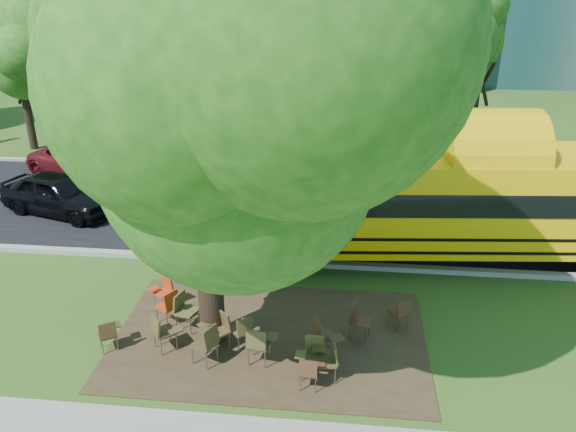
# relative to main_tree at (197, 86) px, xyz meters

# --- Properties ---
(ground) EXTENTS (160.00, 160.00, 0.00)m
(ground) POSITION_rel_main_tree_xyz_m (0.26, 0.69, -5.69)
(ground) COLOR #214816
(ground) RESTS_ON ground
(dirt_patch) EXTENTS (7.00, 4.50, 0.03)m
(dirt_patch) POSITION_rel_main_tree_xyz_m (1.26, 0.19, -5.68)
(dirt_patch) COLOR #382819
(dirt_patch) RESTS_ON ground
(asphalt_road) EXTENTS (80.00, 8.00, 0.04)m
(asphalt_road) POSITION_rel_main_tree_xyz_m (0.26, 7.69, -5.67)
(asphalt_road) COLOR black
(asphalt_road) RESTS_ON ground
(kerb_near) EXTENTS (80.00, 0.25, 0.14)m
(kerb_near) POSITION_rel_main_tree_xyz_m (0.26, 3.69, -5.62)
(kerb_near) COLOR gray
(kerb_near) RESTS_ON ground
(kerb_far) EXTENTS (80.00, 0.25, 0.14)m
(kerb_far) POSITION_rel_main_tree_xyz_m (0.26, 11.79, -5.62)
(kerb_far) COLOR gray
(kerb_far) RESTS_ON ground
(bg_tree_0) EXTENTS (5.20, 5.20, 7.18)m
(bg_tree_0) POSITION_rel_main_tree_xyz_m (-11.74, 13.69, -1.12)
(bg_tree_0) COLOR black
(bg_tree_0) RESTS_ON ground
(bg_tree_2) EXTENTS (4.80, 4.80, 6.62)m
(bg_tree_2) POSITION_rel_main_tree_xyz_m (-4.74, 16.69, -1.48)
(bg_tree_2) COLOR black
(bg_tree_2) RESTS_ON ground
(bg_tree_3) EXTENTS (5.60, 5.60, 7.84)m
(bg_tree_3) POSITION_rel_main_tree_xyz_m (8.26, 14.69, -0.66)
(bg_tree_3) COLOR black
(bg_tree_3) RESTS_ON ground
(main_tree) EXTENTS (7.20, 7.20, 9.31)m
(main_tree) POSITION_rel_main_tree_xyz_m (0.00, 0.00, 0.00)
(main_tree) COLOR black
(main_tree) RESTS_ON ground
(school_bus) EXTENTS (13.04, 4.00, 3.14)m
(school_bus) POSITION_rel_main_tree_xyz_m (6.48, 4.68, -3.88)
(school_bus) COLOR #EBB507
(school_bus) RESTS_ON ground
(chair_0) EXTENTS (0.52, 0.65, 0.78)m
(chair_0) POSITION_rel_main_tree_xyz_m (-2.15, -0.63, -5.21)
(chair_0) COLOR #3D2C16
(chair_0) RESTS_ON ground
(chair_1) EXTENTS (0.78, 0.62, 0.91)m
(chair_1) POSITION_rel_main_tree_xyz_m (-0.98, -0.53, -5.13)
(chair_1) COLOR #473C1E
(chair_1) RESTS_ON ground
(chair_2) EXTENTS (0.62, 0.78, 0.96)m
(chair_2) POSITION_rel_main_tree_xyz_m (0.08, -0.84, -5.10)
(chair_2) COLOR #42391C
(chair_2) RESTS_ON ground
(chair_3) EXTENTS (0.78, 0.62, 0.91)m
(chair_3) POSITION_rel_main_tree_xyz_m (0.21, -0.29, -5.13)
(chair_3) COLOR #4A3E20
(chair_3) RESTS_ON ground
(chair_4) EXTENTS (0.66, 0.55, 0.93)m
(chair_4) POSITION_rel_main_tree_xyz_m (1.17, -0.76, -5.12)
(chair_4) COLOR #473E1F
(chair_4) RESTS_ON ground
(chair_5) EXTENTS (0.58, 0.50, 0.85)m
(chair_5) POSITION_rel_main_tree_xyz_m (2.29, -0.88, -5.17)
(chair_5) COLOR brown
(chair_5) RESTS_ON ground
(chair_6) EXTENTS (0.57, 0.59, 0.89)m
(chair_6) POSITION_rel_main_tree_xyz_m (2.64, -1.05, -5.14)
(chair_6) COLOR #42401C
(chair_6) RESTS_ON ground
(chair_7) EXTENTS (0.74, 0.64, 0.94)m
(chair_7) POSITION_rel_main_tree_xyz_m (2.48, -0.36, -5.11)
(chair_7) COLOR #4E341C
(chair_7) RESTS_ON ground
(chair_8) EXTENTS (0.59, 0.75, 0.89)m
(chair_8) POSITION_rel_main_tree_xyz_m (-1.15, 0.53, -5.14)
(chair_8) COLOR #A43811
(chair_8) RESTS_ON ground
(chair_9) EXTENTS (0.66, 0.52, 0.77)m
(chair_9) POSITION_rel_main_tree_xyz_m (-1.51, 1.23, -5.21)
(chair_9) COLOR red
(chair_9) RESTS_ON ground
(chair_10) EXTENTS (0.57, 0.73, 0.95)m
(chair_10) POSITION_rel_main_tree_xyz_m (-0.73, 0.30, -5.10)
(chair_10) COLOR brown
(chair_10) RESTS_ON ground
(chair_11) EXTENTS (0.55, 0.69, 0.82)m
(chair_11) POSITION_rel_main_tree_xyz_m (0.74, -0.22, -5.19)
(chair_11) COLOR brown
(chair_11) RESTS_ON ground
(chair_12) EXTENTS (0.54, 0.69, 0.90)m
(chair_12) POSITION_rel_main_tree_xyz_m (3.22, 0.38, -5.14)
(chair_12) COLOR #4E2C1B
(chair_12) RESTS_ON ground
(chair_13) EXTENTS (0.53, 0.66, 0.80)m
(chair_13) POSITION_rel_main_tree_xyz_m (4.23, 0.88, -5.20)
(chair_13) COLOR #452B18
(chair_13) RESTS_ON ground
(chair_14) EXTENTS (0.52, 0.46, 0.78)m
(chair_14) POSITION_rel_main_tree_xyz_m (2.28, -1.43, -5.21)
(chair_14) COLOR #482919
(chair_14) RESTS_ON ground
(black_car) EXTENTS (4.50, 2.84, 1.43)m
(black_car) POSITION_rel_main_tree_xyz_m (-6.82, 6.54, -4.98)
(black_car) COLOR black
(black_car) RESTS_ON ground
(bg_car_red) EXTENTS (5.12, 3.64, 1.30)m
(bg_car_red) POSITION_rel_main_tree_xyz_m (-7.62, 10.24, -5.04)
(bg_car_red) COLOR #520E14
(bg_car_red) RESTS_ON ground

